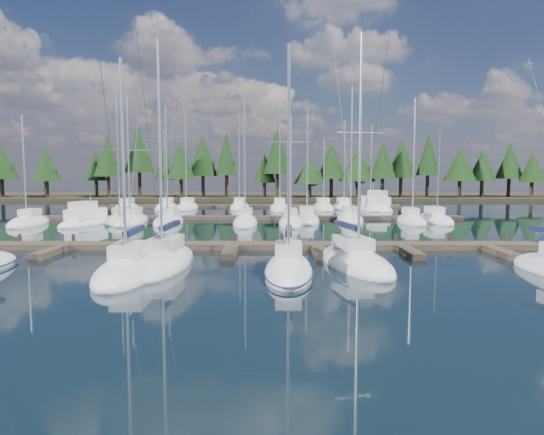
{
  "coord_description": "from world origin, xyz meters",
  "views": [
    {
      "loc": [
        2.83,
        -16.73,
        5.46
      ],
      "look_at": [
        2.8,
        22.0,
        1.87
      ],
      "focal_mm": 32.0,
      "sensor_mm": 36.0,
      "label": 1
    }
  ],
  "objects_px": {
    "front_sailboat_4": "(289,270)",
    "motor_yacht_left": "(86,220)",
    "main_dock": "(233,247)",
    "front_sailboat_2": "(129,271)",
    "front_sailboat_3": "(165,262)",
    "front_sailboat_5": "(355,262)",
    "motor_yacht_right": "(376,207)"
  },
  "relations": [
    {
      "from": "front_sailboat_2",
      "to": "front_sailboat_4",
      "type": "distance_m",
      "value": 8.49
    },
    {
      "from": "main_dock",
      "to": "front_sailboat_4",
      "type": "bearing_deg",
      "value": -66.71
    },
    {
      "from": "front_sailboat_3",
      "to": "front_sailboat_4",
      "type": "xyz_separation_m",
      "value": [
        7.16,
        -2.4,
        0.0
      ]
    },
    {
      "from": "front_sailboat_5",
      "to": "motor_yacht_right",
      "type": "distance_m",
      "value": 43.93
    },
    {
      "from": "front_sailboat_2",
      "to": "front_sailboat_4",
      "type": "bearing_deg",
      "value": 1.58
    },
    {
      "from": "front_sailboat_4",
      "to": "motor_yacht_left",
      "type": "bearing_deg",
      "value": 129.17
    },
    {
      "from": "front_sailboat_4",
      "to": "front_sailboat_5",
      "type": "relative_size",
      "value": 0.91
    },
    {
      "from": "main_dock",
      "to": "motor_yacht_right",
      "type": "bearing_deg",
      "value": 63.87
    },
    {
      "from": "motor_yacht_left",
      "to": "motor_yacht_right",
      "type": "relative_size",
      "value": 0.85
    },
    {
      "from": "motor_yacht_left",
      "to": "motor_yacht_right",
      "type": "height_order",
      "value": "motor_yacht_right"
    },
    {
      "from": "main_dock",
      "to": "front_sailboat_2",
      "type": "distance_m",
      "value": 10.04
    },
    {
      "from": "front_sailboat_2",
      "to": "motor_yacht_right",
      "type": "height_order",
      "value": "front_sailboat_2"
    },
    {
      "from": "front_sailboat_5",
      "to": "motor_yacht_right",
      "type": "xyz_separation_m",
      "value": [
        10.28,
        42.71,
        0.24
      ]
    },
    {
      "from": "front_sailboat_3",
      "to": "motor_yacht_right",
      "type": "relative_size",
      "value": 1.36
    },
    {
      "from": "motor_yacht_left",
      "to": "motor_yacht_right",
      "type": "bearing_deg",
      "value": 29.96
    },
    {
      "from": "front_sailboat_4",
      "to": "motor_yacht_left",
      "type": "xyz_separation_m",
      "value": [
        -20.48,
        25.14,
        0.17
      ]
    },
    {
      "from": "main_dock",
      "to": "front_sailboat_2",
      "type": "bearing_deg",
      "value": -118.55
    },
    {
      "from": "main_dock",
      "to": "front_sailboat_4",
      "type": "xyz_separation_m",
      "value": [
        3.69,
        -8.58,
        0.08
      ]
    },
    {
      "from": "front_sailboat_2",
      "to": "front_sailboat_4",
      "type": "relative_size",
      "value": 0.94
    },
    {
      "from": "main_dock",
      "to": "front_sailboat_2",
      "type": "relative_size",
      "value": 3.67
    },
    {
      "from": "front_sailboat_5",
      "to": "motor_yacht_right",
      "type": "bearing_deg",
      "value": 76.47
    },
    {
      "from": "front_sailboat_2",
      "to": "front_sailboat_3",
      "type": "relative_size",
      "value": 0.88
    },
    {
      "from": "main_dock",
      "to": "front_sailboat_3",
      "type": "bearing_deg",
      "value": -119.26
    },
    {
      "from": "front_sailboat_3",
      "to": "motor_yacht_right",
      "type": "distance_m",
      "value": 47.81
    },
    {
      "from": "main_dock",
      "to": "front_sailboat_5",
      "type": "relative_size",
      "value": 3.15
    },
    {
      "from": "front_sailboat_5",
      "to": "motor_yacht_left",
      "type": "bearing_deg",
      "value": 137.12
    },
    {
      "from": "main_dock",
      "to": "motor_yacht_left",
      "type": "relative_size",
      "value": 5.14
    },
    {
      "from": "front_sailboat_3",
      "to": "motor_yacht_left",
      "type": "relative_size",
      "value": 1.59
    },
    {
      "from": "front_sailboat_4",
      "to": "motor_yacht_left",
      "type": "relative_size",
      "value": 1.49
    },
    {
      "from": "front_sailboat_2",
      "to": "front_sailboat_4",
      "type": "height_order",
      "value": "front_sailboat_4"
    },
    {
      "from": "front_sailboat_2",
      "to": "front_sailboat_3",
      "type": "xyz_separation_m",
      "value": [
        1.33,
        2.63,
        0.01
      ]
    },
    {
      "from": "front_sailboat_3",
      "to": "main_dock",
      "type": "bearing_deg",
      "value": 60.74
    }
  ]
}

